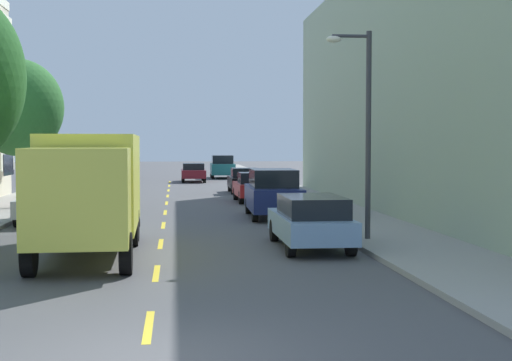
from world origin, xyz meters
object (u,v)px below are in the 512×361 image
street_tree_third (18,108)px  moving_burgundy_sedan (193,172)px  parked_hatchback_red (254,187)px  parked_hatchback_silver (47,202)px  parked_suv_navy (273,193)px  street_lamp (363,118)px  parked_hatchback_forest (106,175)px  parked_hatchback_black (244,180)px  delivery_box_truck (90,186)px  parked_pickup_white (86,184)px  parked_suv_teal (222,166)px  parked_wagon_sky (311,220)px  parked_pickup_charcoal (118,168)px

street_tree_third → moving_burgundy_sedan: street_tree_third is taller
parked_hatchback_red → parked_hatchback_silver: (-8.68, -8.91, 0.00)m
moving_burgundy_sedan → parked_suv_navy: bearing=-84.8°
street_tree_third → parked_hatchback_silver: bearing=-68.8°
street_lamp → parked_suv_navy: size_ratio=1.26×
street_tree_third → parked_suv_navy: (10.71, -4.27, -3.53)m
street_tree_third → parked_hatchback_forest: bearing=83.6°
parked_suv_navy → parked_hatchback_black: (0.19, 14.61, -0.23)m
delivery_box_truck → parked_suv_navy: delivery_box_truck is taller
parked_hatchback_black → parked_pickup_white: bearing=-154.0°
delivery_box_truck → parked_hatchback_forest: delivery_box_truck is taller
parked_pickup_white → parked_suv_teal: bearing=69.6°
parked_suv_navy → parked_hatchback_black: parked_suv_navy is taller
street_tree_third → delivery_box_truck: bearing=-71.3°
parked_suv_navy → parked_hatchback_red: bearing=89.7°
parked_hatchback_black → parked_suv_navy: bearing=-90.7°
parked_pickup_white → parked_hatchback_silver: 11.41m
parked_hatchback_red → parked_hatchback_black: same height
moving_burgundy_sedan → parked_suv_teal: bearing=66.1°
street_tree_third → parked_suv_teal: 31.40m
parked_suv_navy → parked_suv_teal: (0.07, 33.55, 0.00)m
street_lamp → moving_burgundy_sedan: bearing=96.6°
street_lamp → delivery_box_truck: street_lamp is taller
moving_burgundy_sedan → parked_hatchback_black: bearing=-78.4°
parked_wagon_sky → moving_burgundy_sedan: 36.70m
street_lamp → parked_hatchback_red: street_lamp is taller
street_lamp → parked_pickup_white: 21.12m
parked_hatchback_black → parked_hatchback_forest: bearing=137.8°
moving_burgundy_sedan → parked_pickup_charcoal: bearing=133.8°
street_tree_third → parked_wagon_sky: street_tree_third is taller
parked_hatchback_red → parked_suv_navy: parked_suv_navy is taller
parked_hatchback_red → parked_pickup_charcoal: bearing=108.3°
parked_hatchback_forest → parked_wagon_sky: 32.64m
parked_hatchback_forest → parked_pickup_white: parked_pickup_white is taller
parked_hatchback_red → street_tree_third: bearing=-161.5°
parked_wagon_sky → parked_pickup_charcoal: parked_pickup_charcoal is taller
parked_suv_teal → moving_burgundy_sedan: (-2.58, -5.81, -0.24)m
parked_hatchback_silver → parked_wagon_sky: same height
parked_hatchback_red → parked_suv_teal: (0.03, 25.69, 0.23)m
parked_suv_teal → moving_burgundy_sedan: bearing=-113.9°
parked_hatchback_black → parked_pickup_charcoal: 21.47m
street_lamp → parked_wagon_sky: bearing=-150.9°
parked_hatchback_silver → moving_burgundy_sedan: bearing=78.0°
delivery_box_truck → parked_wagon_sky: bearing=4.0°
parked_hatchback_silver → parked_hatchback_black: same height
parked_suv_teal → parked_hatchback_black: parked_suv_teal is taller
parked_hatchback_silver → parked_suv_navy: bearing=6.9°
parked_hatchback_forest → parked_hatchback_black: bearing=-42.2°
street_lamp → parked_wagon_sky: street_lamp is taller
street_tree_third → parked_hatchback_forest: (2.07, 18.35, -3.76)m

